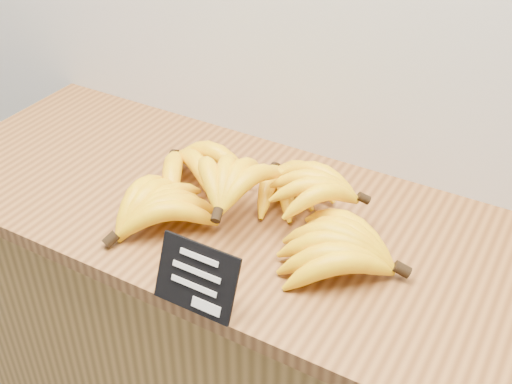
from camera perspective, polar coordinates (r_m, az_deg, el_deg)
name	(u,v)px	position (r m, az deg, el deg)	size (l,w,h in m)	color
counter	(267,383)	(1.55, 0.96, -16.58)	(1.35, 0.50, 0.90)	olive
counter_top	(269,224)	(1.21, 1.17, -2.87)	(1.46, 0.54, 0.03)	brown
chalkboard_sign	(196,278)	(1.01, -5.34, -7.63)	(0.14, 0.01, 0.11)	black
banana_pile	(248,199)	(1.17, -0.70, -0.60)	(0.59, 0.41, 0.12)	yellow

